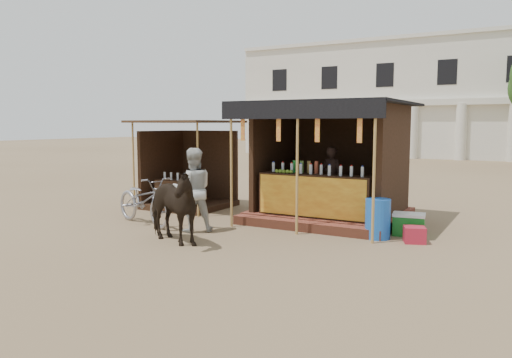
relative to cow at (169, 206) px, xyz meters
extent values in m
plane|color=#846B4C|center=(0.82, 0.34, -0.72)|extent=(120.00, 120.00, 0.00)
cube|color=brown|center=(1.82, 3.84, -0.61)|extent=(3.40, 2.80, 0.22)
cube|color=brown|center=(1.82, 2.29, -0.62)|extent=(3.40, 0.35, 0.20)
cube|color=#341D12|center=(1.82, 2.89, -0.02)|extent=(2.60, 0.55, 0.95)
cube|color=#C16B16|center=(1.82, 2.60, -0.02)|extent=(2.50, 0.02, 0.88)
cube|color=#341D12|center=(1.82, 5.09, 0.75)|extent=(3.00, 0.12, 2.50)
cube|color=#341D12|center=(0.32, 3.84, 0.75)|extent=(0.12, 2.50, 2.50)
cube|color=#341D12|center=(3.32, 3.84, 0.75)|extent=(0.12, 2.50, 2.50)
cube|color=black|center=(1.82, 3.64, 2.03)|extent=(3.60, 3.60, 0.06)
cube|color=black|center=(1.82, 1.86, 1.85)|extent=(3.60, 0.06, 0.36)
cylinder|color=tan|center=(0.22, 1.89, 0.66)|extent=(0.06, 0.06, 2.75)
cylinder|color=tan|center=(1.82, 1.89, 0.66)|extent=(0.06, 0.06, 2.75)
cylinder|color=tan|center=(3.42, 1.89, 0.66)|extent=(0.06, 0.06, 2.75)
cube|color=red|center=(0.52, 1.89, 1.48)|extent=(0.10, 0.02, 0.55)
cube|color=red|center=(1.39, 1.89, 1.48)|extent=(0.10, 0.02, 0.55)
cube|color=red|center=(2.26, 1.89, 1.48)|extent=(0.10, 0.02, 0.55)
cube|color=red|center=(3.12, 1.89, 1.48)|extent=(0.10, 0.02, 0.55)
imported|color=black|center=(1.80, 3.94, 0.27)|extent=(0.62, 0.46, 1.53)
cube|color=#341D12|center=(-2.18, 3.54, -0.64)|extent=(2.00, 2.00, 0.15)
cube|color=#341D12|center=(-2.18, 4.49, 0.33)|extent=(1.90, 0.10, 2.10)
cube|color=#341D12|center=(-3.13, 3.54, 0.33)|extent=(0.10, 1.90, 2.10)
cube|color=#472D19|center=(-2.18, 3.44, 1.63)|extent=(2.40, 2.40, 0.06)
cylinder|color=tan|center=(-3.23, 2.49, 0.46)|extent=(0.05, 0.05, 2.35)
cylinder|color=tan|center=(-1.13, 2.49, 0.46)|extent=(0.05, 0.05, 2.35)
cube|color=#341D12|center=(-2.18, 3.04, -0.32)|extent=(1.20, 0.50, 0.80)
imported|color=black|center=(0.00, 0.00, 0.00)|extent=(1.86, 1.25, 1.44)
imported|color=gray|center=(-1.67, 1.13, -0.17)|extent=(2.23, 1.34, 1.11)
imported|color=#B8B9B2|center=(-0.23, 1.06, 0.17)|extent=(1.09, 1.09, 1.79)
cylinder|color=blue|center=(3.39, 2.34, -0.32)|extent=(0.52, 0.52, 0.80)
cube|color=#A51B2E|center=(4.12, 2.34, -0.56)|extent=(0.50, 0.49, 0.31)
cube|color=#197321|center=(3.87, 2.94, -0.52)|extent=(0.68, 0.51, 0.40)
cube|color=white|center=(3.87, 2.94, -0.29)|extent=(0.70, 0.53, 0.06)
cube|color=silver|center=(-1.18, 30.34, 3.28)|extent=(26.00, 7.00, 8.00)
cube|color=silver|center=(-1.18, 26.74, 2.98)|extent=(26.00, 0.50, 0.40)
cube|color=silver|center=(-1.18, 26.84, 7.33)|extent=(26.00, 0.30, 0.25)
cylinder|color=silver|center=(-13.18, 26.74, 1.08)|extent=(0.70, 0.70, 3.60)
cylinder|color=silver|center=(-10.18, 26.74, 1.08)|extent=(0.70, 0.70, 3.60)
cylinder|color=silver|center=(-7.18, 26.74, 1.08)|extent=(0.70, 0.70, 3.60)
cylinder|color=silver|center=(-4.18, 26.74, 1.08)|extent=(0.70, 0.70, 3.60)
cylinder|color=silver|center=(-1.18, 26.74, 1.08)|extent=(0.70, 0.70, 3.60)
cylinder|color=silver|center=(1.82, 26.74, 1.08)|extent=(0.70, 0.70, 3.60)
camera|label=1|loc=(6.09, -7.40, 1.56)|focal=35.00mm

